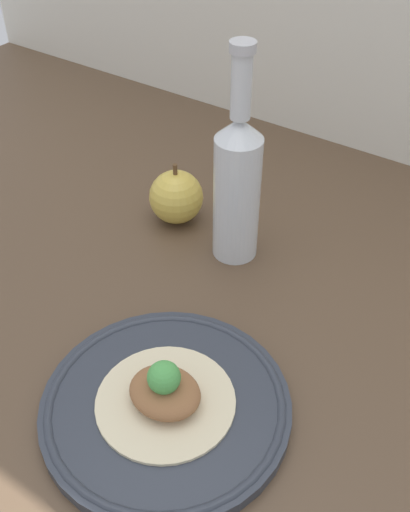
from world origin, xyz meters
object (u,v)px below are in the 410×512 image
Objects in this scene: plate at (166,406)px; apple at (176,197)px; cider_bottle at (237,183)px; plated_food at (165,393)px.

apple is at bearing 124.33° from plate.
cider_bottle is (-8.27, 27.17, 10.60)cm from plate.
plated_food is 34.81cm from apple.
plated_food is at bearing 90.00° from plate.
plate is 0.89× the size of cider_bottle.
plated_food is 1.56× the size of apple.
cider_bottle is at bearing 106.93° from plate.
plate is at bearing -55.67° from apple.
apple is (-11.36, 1.57, -7.51)cm from cider_bottle.
cider_bottle reaches higher than apple.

